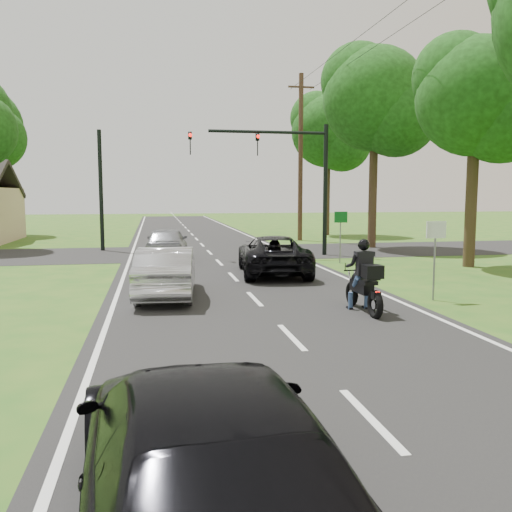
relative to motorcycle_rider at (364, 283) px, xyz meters
The scene contains 16 objects.
ground 3.09m from the motorcycle_rider, 139.98° to the right, with size 140.00×140.00×0.00m, color #275919.
road 8.42m from the motorcycle_rider, 105.92° to the left, with size 8.00×100.00×0.01m, color black.
cross_road 14.27m from the motorcycle_rider, 99.29° to the left, with size 60.00×7.00×0.01m, color black.
motorcycle_rider is the anchor object (origin of this frame).
dark_suv 6.57m from the motorcycle_rider, 97.01° to the left, with size 2.28×4.94×1.37m, color black.
silver_sedan 5.43m from the motorcycle_rider, 148.32° to the left, with size 1.47×4.22×1.39m, color #B9B9BE.
silver_suv 12.08m from the motorcycle_rider, 111.42° to the left, with size 1.71×4.25×1.45m, color #919398.
dark_car_behind 9.14m from the motorcycle_rider, 120.13° to the right, with size 2.03×4.99×1.45m, color black.
traffic_signal 12.59m from the motorcycle_rider, 85.09° to the left, with size 6.38×0.44×6.00m.
signal_pole_far 17.88m from the motorcycle_rider, 115.02° to the left, with size 0.20×0.20×6.00m, color black.
utility_pole_far 20.91m from the motorcycle_rider, 79.01° to the left, with size 1.60×0.28×10.00m.
sign_white 2.77m from the motorcycle_rider, 23.60° to the left, with size 0.55×0.07×2.12m.
sign_green 9.46m from the motorcycle_rider, 73.97° to the left, with size 0.55×0.07×2.12m.
tree_row_c 11.54m from the motorcycle_rider, 42.66° to the left, with size 4.80×4.65×8.76m.
tree_row_d 17.64m from the motorcycle_rider, 65.35° to the left, with size 5.76×5.58×10.45m.
tree_row_e 25.65m from the motorcycle_rider, 73.25° to the left, with size 5.28×5.12×9.61m.
Camera 1 is at (-2.65, -10.18, 2.84)m, focal length 38.00 mm.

